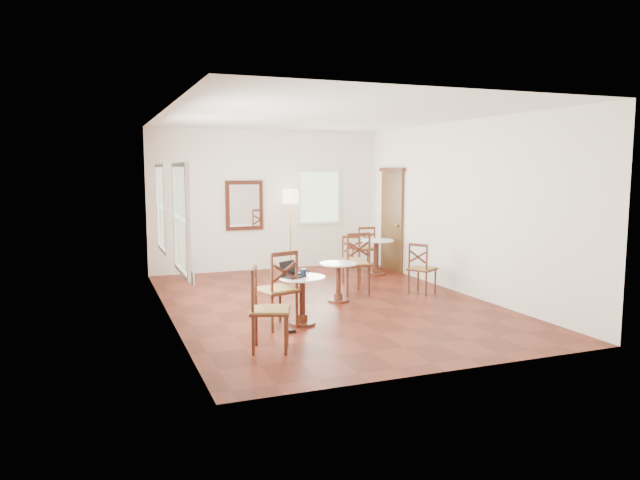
{
  "coord_description": "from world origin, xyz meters",
  "views": [
    {
      "loc": [
        -3.49,
        -8.74,
        2.18
      ],
      "look_at": [
        0.0,
        0.3,
        1.0
      ],
      "focal_mm": 33.09,
      "sensor_mm": 36.0,
      "label": 1
    }
  ],
  "objects_px": {
    "chair_back_a": "(364,248)",
    "navy_mug": "(304,272)",
    "water_glass": "(302,273)",
    "chair_near_b": "(268,309)",
    "chair_near_a": "(277,289)",
    "power_adapter": "(291,331)",
    "floor_lamp": "(290,202)",
    "cafe_table_mid": "(338,278)",
    "cafe_table_near": "(302,295)",
    "cafe_table_back": "(377,253)",
    "mouse": "(299,274)",
    "laptop": "(291,273)",
    "chair_mid_a": "(354,263)",
    "chair_back_b": "(351,259)",
    "chair_mid_b": "(422,268)"
  },
  "relations": [
    {
      "from": "cafe_table_near",
      "to": "chair_mid_a",
      "type": "height_order",
      "value": "chair_mid_a"
    },
    {
      "from": "cafe_table_near",
      "to": "mouse",
      "type": "bearing_deg",
      "value": 104.75
    },
    {
      "from": "water_glass",
      "to": "chair_near_b",
      "type": "bearing_deg",
      "value": -128.67
    },
    {
      "from": "cafe_table_mid",
      "to": "chair_back_b",
      "type": "relative_size",
      "value": 0.74
    },
    {
      "from": "cafe_table_mid",
      "to": "power_adapter",
      "type": "bearing_deg",
      "value": -131.13
    },
    {
      "from": "chair_mid_a",
      "to": "laptop",
      "type": "distance_m",
      "value": 2.28
    },
    {
      "from": "cafe_table_mid",
      "to": "water_glass",
      "type": "xyz_separation_m",
      "value": [
        -1.03,
        -1.14,
        0.33
      ]
    },
    {
      "from": "cafe_table_mid",
      "to": "chair_mid_a",
      "type": "bearing_deg",
      "value": 42.18
    },
    {
      "from": "cafe_table_mid",
      "to": "cafe_table_back",
      "type": "bearing_deg",
      "value": 49.56
    },
    {
      "from": "cafe_table_near",
      "to": "chair_back_a",
      "type": "bearing_deg",
      "value": 54.02
    },
    {
      "from": "chair_near_b",
      "to": "laptop",
      "type": "distance_m",
      "value": 1.19
    },
    {
      "from": "cafe_table_near",
      "to": "chair_back_b",
      "type": "distance_m",
      "value": 3.31
    },
    {
      "from": "chair_near_a",
      "to": "mouse",
      "type": "relative_size",
      "value": 11.02
    },
    {
      "from": "power_adapter",
      "to": "floor_lamp",
      "type": "bearing_deg",
      "value": 71.78
    },
    {
      "from": "power_adapter",
      "to": "chair_back_b",
      "type": "bearing_deg",
      "value": 53.66
    },
    {
      "from": "mouse",
      "to": "chair_mid_a",
      "type": "bearing_deg",
      "value": 37.64
    },
    {
      "from": "chair_near_a",
      "to": "navy_mug",
      "type": "relative_size",
      "value": 8.41
    },
    {
      "from": "cafe_table_mid",
      "to": "cafe_table_back",
      "type": "relative_size",
      "value": 0.89
    },
    {
      "from": "chair_back_b",
      "to": "mouse",
      "type": "bearing_deg",
      "value": -105.33
    },
    {
      "from": "cafe_table_back",
      "to": "navy_mug",
      "type": "distance_m",
      "value": 4.11
    },
    {
      "from": "chair_back_a",
      "to": "navy_mug",
      "type": "xyz_separation_m",
      "value": [
        -2.71,
        -3.74,
        0.26
      ]
    },
    {
      "from": "cafe_table_mid",
      "to": "floor_lamp",
      "type": "relative_size",
      "value": 0.37
    },
    {
      "from": "chair_mid_a",
      "to": "power_adapter",
      "type": "xyz_separation_m",
      "value": [
        -1.79,
        -1.93,
        -0.52
      ]
    },
    {
      "from": "laptop",
      "to": "power_adapter",
      "type": "bearing_deg",
      "value": -138.23
    },
    {
      "from": "navy_mug",
      "to": "chair_mid_b",
      "type": "bearing_deg",
      "value": 23.92
    },
    {
      "from": "cafe_table_mid",
      "to": "laptop",
      "type": "height_order",
      "value": "laptop"
    },
    {
      "from": "laptop",
      "to": "water_glass",
      "type": "relative_size",
      "value": 4.06
    },
    {
      "from": "chair_back_a",
      "to": "water_glass",
      "type": "bearing_deg",
      "value": 56.75
    },
    {
      "from": "chair_near_b",
      "to": "power_adapter",
      "type": "bearing_deg",
      "value": -18.76
    },
    {
      "from": "cafe_table_near",
      "to": "water_glass",
      "type": "relative_size",
      "value": 7.15
    },
    {
      "from": "chair_near_a",
      "to": "navy_mug",
      "type": "xyz_separation_m",
      "value": [
        0.41,
        0.07,
        0.2
      ]
    },
    {
      "from": "cafe_table_near",
      "to": "cafe_table_back",
      "type": "xyz_separation_m",
      "value": [
        2.72,
        3.13,
        0.03
      ]
    },
    {
      "from": "cafe_table_mid",
      "to": "chair_mid_a",
      "type": "xyz_separation_m",
      "value": [
        0.48,
        0.43,
        0.14
      ]
    },
    {
      "from": "cafe_table_mid",
      "to": "chair_near_b",
      "type": "xyz_separation_m",
      "value": [
        -1.81,
        -2.11,
        0.1
      ]
    },
    {
      "from": "cafe_table_mid",
      "to": "floor_lamp",
      "type": "xyz_separation_m",
      "value": [
        0.21,
        3.12,
        1.08
      ]
    },
    {
      "from": "chair_mid_b",
      "to": "floor_lamp",
      "type": "bearing_deg",
      "value": -6.78
    },
    {
      "from": "cafe_table_back",
      "to": "chair_back_a",
      "type": "relative_size",
      "value": 0.77
    },
    {
      "from": "cafe_table_back",
      "to": "chair_near_b",
      "type": "xyz_separation_m",
      "value": [
        -3.5,
        -4.1,
        0.05
      ]
    },
    {
      "from": "cafe_table_back",
      "to": "laptop",
      "type": "xyz_separation_m",
      "value": [
        -2.87,
        -3.11,
        0.29
      ]
    },
    {
      "from": "cafe_table_near",
      "to": "chair_near_b",
      "type": "relative_size",
      "value": 0.68
    },
    {
      "from": "cafe_table_mid",
      "to": "cafe_table_back",
      "type": "xyz_separation_m",
      "value": [
        1.69,
        1.99,
        0.05
      ]
    },
    {
      "from": "chair_near_b",
      "to": "navy_mug",
      "type": "distance_m",
      "value": 1.31
    },
    {
      "from": "chair_near_a",
      "to": "cafe_table_mid",
      "type": "bearing_deg",
      "value": -157.43
    },
    {
      "from": "cafe_table_back",
      "to": "chair_near_a",
      "type": "bearing_deg",
      "value": -134.38
    },
    {
      "from": "chair_back_a",
      "to": "power_adapter",
      "type": "bearing_deg",
      "value": 56.57
    },
    {
      "from": "navy_mug",
      "to": "chair_near_b",
      "type": "bearing_deg",
      "value": -128.84
    },
    {
      "from": "cafe_table_mid",
      "to": "navy_mug",
      "type": "xyz_separation_m",
      "value": [
        -1.0,
        -1.11,
        0.33
      ]
    },
    {
      "from": "chair_near_a",
      "to": "chair_near_b",
      "type": "bearing_deg",
      "value": 49.27
    },
    {
      "from": "floor_lamp",
      "to": "laptop",
      "type": "xyz_separation_m",
      "value": [
        -1.39,
        -4.24,
        -0.74
      ]
    },
    {
      "from": "chair_back_a",
      "to": "chair_back_b",
      "type": "relative_size",
      "value": 1.08
    }
  ]
}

